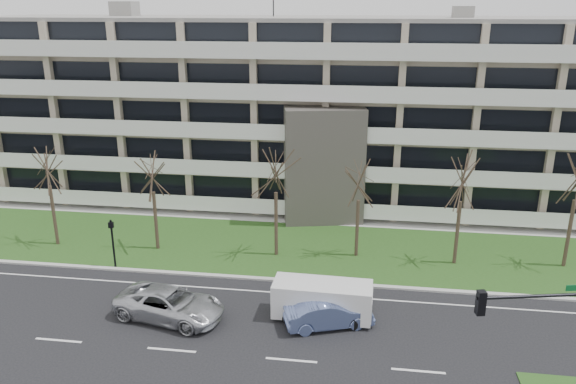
# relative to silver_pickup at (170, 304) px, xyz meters

# --- Properties ---
(ground) EXTENTS (160.00, 160.00, 0.00)m
(ground) POSITION_rel_silver_pickup_xyz_m (7.07, -2.92, -0.84)
(ground) COLOR black
(ground) RESTS_ON ground
(grass_verge) EXTENTS (90.00, 10.00, 0.06)m
(grass_verge) POSITION_rel_silver_pickup_xyz_m (7.07, 10.08, -0.81)
(grass_verge) COLOR #214717
(grass_verge) RESTS_ON ground
(curb) EXTENTS (90.00, 0.35, 0.12)m
(curb) POSITION_rel_silver_pickup_xyz_m (7.07, 5.08, -0.78)
(curb) COLOR #B2B2AD
(curb) RESTS_ON ground
(sidewalk) EXTENTS (90.00, 2.00, 0.08)m
(sidewalk) POSITION_rel_silver_pickup_xyz_m (7.07, 15.58, -0.80)
(sidewalk) COLOR #B2B2AD
(sidewalk) RESTS_ON ground
(lane_edge_line) EXTENTS (90.00, 0.12, 0.01)m
(lane_edge_line) POSITION_rel_silver_pickup_xyz_m (7.07, 3.58, -0.83)
(lane_edge_line) COLOR white
(lane_edge_line) RESTS_ON ground
(apartment_building) EXTENTS (60.50, 15.10, 18.75)m
(apartment_building) POSITION_rel_silver_pickup_xyz_m (7.06, 22.40, 6.78)
(apartment_building) COLOR tan
(apartment_building) RESTS_ON ground
(silver_pickup) EXTENTS (6.46, 3.96, 1.67)m
(silver_pickup) POSITION_rel_silver_pickup_xyz_m (0.00, 0.00, 0.00)
(silver_pickup) COLOR silver
(silver_pickup) RESTS_ON ground
(blue_sedan) EXTENTS (4.98, 3.12, 1.55)m
(blue_sedan) POSITION_rel_silver_pickup_xyz_m (8.60, 0.39, -0.06)
(blue_sedan) COLOR #6577AF
(blue_sedan) RESTS_ON ground
(white_van) EXTENTS (5.40, 2.34, 2.07)m
(white_van) POSITION_rel_silver_pickup_xyz_m (8.27, 1.18, 0.40)
(white_van) COLOR white
(white_van) RESTS_ON ground
(traffic_signal) EXTENTS (5.19, 1.42, 6.12)m
(traffic_signal) POSITION_rel_silver_pickup_xyz_m (17.88, -5.34, 3.13)
(traffic_signal) COLOR black
(traffic_signal) RESTS_ON ground
(pedestrian_signal) EXTENTS (0.35, 0.30, 3.34)m
(pedestrian_signal) POSITION_rel_silver_pickup_xyz_m (-5.61, 5.37, 1.29)
(pedestrian_signal) COLOR black
(pedestrian_signal) RESTS_ON ground
(tree_1) EXTENTS (3.93, 3.93, 7.85)m
(tree_1) POSITION_rel_silver_pickup_xyz_m (-11.29, 8.35, 5.27)
(tree_1) COLOR #382B21
(tree_1) RESTS_ON ground
(tree_2) EXTENTS (3.76, 3.76, 7.53)m
(tree_2) POSITION_rel_silver_pickup_xyz_m (-3.94, 8.61, 5.02)
(tree_2) COLOR #382B21
(tree_2) RESTS_ON ground
(tree_3) EXTENTS (4.04, 4.04, 8.07)m
(tree_3) POSITION_rel_silver_pickup_xyz_m (4.45, 8.76, 5.44)
(tree_3) COLOR #382B21
(tree_3) RESTS_ON ground
(tree_4) EXTENTS (3.60, 3.60, 7.20)m
(tree_4) POSITION_rel_silver_pickup_xyz_m (9.85, 9.38, 4.76)
(tree_4) COLOR #382B21
(tree_4) RESTS_ON ground
(tree_5) EXTENTS (3.88, 3.88, 7.77)m
(tree_5) POSITION_rel_silver_pickup_xyz_m (16.30, 9.10, 5.20)
(tree_5) COLOR #382B21
(tree_5) RESTS_ON ground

